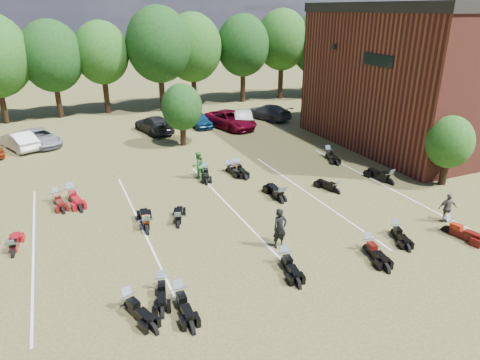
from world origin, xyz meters
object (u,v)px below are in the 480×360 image
person_grey (448,208)px  motorcycle_3 (285,264)px  motorcycle_0 (130,309)px  motorcycle_14 (57,202)px  person_black (280,228)px  car_4 (199,120)px  person_green (198,165)px  motorcycle_7 (14,255)px

person_grey → motorcycle_3: bearing=21.9°
motorcycle_3 → motorcycle_0: bearing=-167.5°
person_grey → motorcycle_14: size_ratio=0.72×
motorcycle_0 → person_black: bearing=-6.2°
car_4 → person_green: (-4.20, -12.35, 0.23)m
car_4 → motorcycle_14: size_ratio=1.78×
motorcycle_3 → motorcycle_7: bearing=162.8°
motorcycle_7 → person_green: bearing=-146.9°
person_green → motorcycle_14: (-8.59, -0.29, -0.90)m
motorcycle_3 → motorcycle_14: motorcycle_14 is taller
motorcycle_14 → person_black: bearing=-54.6°
person_green → person_grey: 14.68m
motorcycle_14 → person_green: bearing=-7.1°
person_black → motorcycle_7: 12.05m
person_black → motorcycle_7: person_black is taller
person_grey → motorcycle_7: (-20.31, 5.44, -0.80)m
car_4 → motorcycle_0: car_4 is taller
motorcycle_14 → car_4: bearing=35.6°
person_grey → motorcycle_0: size_ratio=0.72×
person_black → motorcycle_3: person_black is taller
person_green → motorcycle_7: 11.99m
person_green → motorcycle_14: bearing=-17.0°
motorcycle_0 → person_grey: bearing=-18.1°
person_green → motorcycle_0: size_ratio=0.81×
motorcycle_3 → motorcycle_14: (-8.78, 10.81, 0.00)m
motorcycle_0 → motorcycle_7: 7.14m
motorcycle_0 → motorcycle_7: size_ratio=1.07×
car_4 → motorcycle_0: 26.07m
person_grey → motorcycle_14: 21.22m
person_black → motorcycle_14: (-9.26, 9.43, -0.96)m
person_black → motorcycle_3: bearing=-111.7°
person_green → motorcycle_3: bearing=72.1°
person_black → person_grey: 9.14m
motorcycle_7 → person_black: bearing=165.2°
person_green → motorcycle_3: (0.19, -11.11, -0.90)m
person_grey → person_black: bearing=13.2°
motorcycle_7 → motorcycle_14: motorcycle_14 is taller
person_black → motorcycle_7: bearing=157.2°
motorcycle_0 → motorcycle_3: size_ratio=1.01×
person_grey → motorcycle_7: size_ratio=0.77×
person_black → motorcycle_14: size_ratio=0.87×
person_green → motorcycle_14: 8.64m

